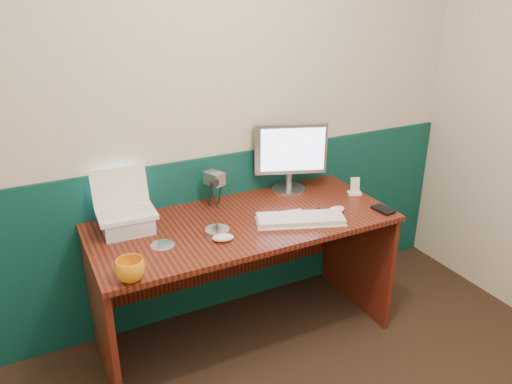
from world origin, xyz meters
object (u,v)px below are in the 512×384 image
keyboard (300,220)px  camcorder (215,188)px  mug (130,270)px  laptop (124,194)px  monitor (289,157)px  desk (244,280)px

keyboard → camcorder: 0.52m
mug → camcorder: 0.81m
camcorder → laptop: bearing=167.9°
laptop → mug: (-0.10, -0.46, -0.15)m
monitor → mug: 1.23m
keyboard → mug: (-0.93, -0.15, 0.04)m
monitor → camcorder: (-0.48, -0.01, -0.10)m
monitor → mug: size_ratio=3.38×
monitor → keyboard: monitor is taller
laptop → camcorder: 0.53m
mug → keyboard: bearing=9.2°
monitor → desk: bearing=-129.0°
mug → laptop: bearing=78.3°
camcorder → mug: bearing=-159.6°
laptop → desk: bearing=-12.7°
desk → camcorder: camcorder is taller
camcorder → desk: bearing=-96.5°
monitor → keyboard: size_ratio=0.93×
desk → keyboard: bearing=-30.3°
laptop → monitor: size_ratio=0.67×
desk → laptop: size_ratio=5.67×
laptop → keyboard: laptop is taller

